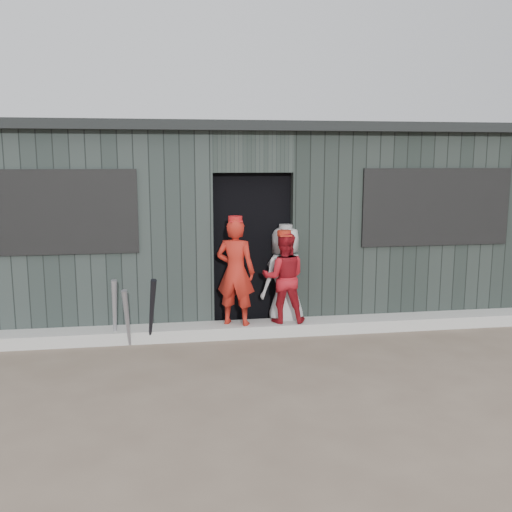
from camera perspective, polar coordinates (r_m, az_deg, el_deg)
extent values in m
plane|color=brown|center=(5.50, 3.01, -13.50)|extent=(80.00, 80.00, 0.00)
cube|color=#A2A29D|center=(7.16, -0.03, -7.29)|extent=(8.00, 0.36, 0.15)
cone|color=#92929A|center=(6.92, -13.95, -5.42)|extent=(0.11, 0.22, 0.79)
cone|color=gray|center=(6.78, -12.77, -6.07)|extent=(0.11, 0.24, 0.70)
cone|color=black|center=(6.74, -10.40, -5.53)|extent=(0.16, 0.35, 0.83)
imported|color=#A41E14|center=(6.95, -2.06, -1.59)|extent=(0.57, 0.48, 1.31)
imported|color=maroon|center=(7.08, 2.80, -2.16)|extent=(0.61, 0.50, 1.13)
imported|color=#ADADAD|center=(7.30, 2.95, -2.20)|extent=(0.77, 0.66, 1.33)
cube|color=black|center=(8.57, -1.78, 3.21)|extent=(7.60, 2.70, 2.20)
cube|color=#2A3230|center=(7.20, -18.37, 1.89)|extent=(3.50, 0.20, 2.50)
cube|color=#252C29|center=(7.84, 16.13, 2.60)|extent=(3.50, 0.20, 2.50)
cube|color=#2B332F|center=(7.13, -0.38, 10.36)|extent=(1.00, 0.20, 0.50)
cube|color=#2B3430|center=(9.84, 21.43, 3.68)|extent=(0.20, 3.00, 2.50)
cube|color=#2A3230|center=(9.95, -2.79, 4.39)|extent=(8.00, 0.20, 2.50)
cube|color=black|center=(8.52, -1.82, 12.33)|extent=(8.30, 3.30, 0.12)
cube|color=black|center=(7.08, -19.86, 4.12)|extent=(2.00, 0.04, 1.00)
cube|color=black|center=(7.77, 17.61, 4.69)|extent=(2.00, 0.04, 1.00)
cube|color=black|center=(7.53, -3.14, 3.45)|extent=(0.23, 0.23, 0.90)
cube|color=black|center=(7.65, -0.36, 3.19)|extent=(0.20, 0.17, 0.76)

